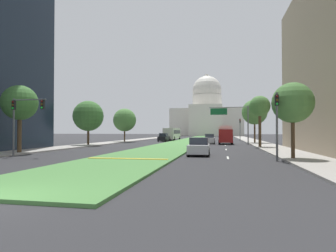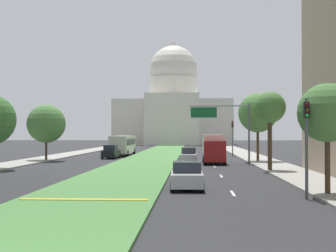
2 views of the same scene
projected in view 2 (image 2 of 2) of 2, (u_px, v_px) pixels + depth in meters
ground_plane at (158, 155)px, 74.35m from camera, size 281.81×281.81×0.00m
grass_median at (155, 156)px, 67.96m from camera, size 7.03×115.29×0.14m
median_curb_nose at (84, 199)px, 23.30m from camera, size 6.32×0.50×0.04m
lane_dashes_right at (213, 164)px, 51.94m from camera, size 0.16×52.48×0.01m
sidewalk_left at (47, 158)px, 62.24m from camera, size 4.00×115.29×0.15m
sidewalk_right at (257, 159)px, 60.88m from camera, size 4.00×115.29×0.15m
capitol_building at (173, 108)px, 137.73m from camera, size 33.23×23.05×29.58m
traffic_light_near_right at (307, 135)px, 24.49m from camera, size 0.28×0.35×5.20m
traffic_light_far_right at (233, 133)px, 68.74m from camera, size 0.28×0.35×5.20m
overhead_guide_sign at (226, 121)px, 50.77m from camera, size 6.52×0.20×6.50m
street_tree_right_near at (327, 113)px, 25.73m from camera, size 3.20×3.20×6.12m
street_tree_right_mid at (270, 108)px, 42.18m from camera, size 2.82×2.82×7.10m
street_tree_left_far at (46, 124)px, 57.48m from camera, size 4.64×4.64×6.83m
street_tree_right_far at (258, 113)px, 55.37m from camera, size 4.57×4.57×8.03m
sedan_lead_stopped at (187, 176)px, 28.93m from camera, size 2.05×4.15×1.67m
sedan_midblock at (189, 156)px, 53.28m from camera, size 1.85×4.55×1.76m
sedan_distant at (111, 152)px, 62.77m from camera, size 1.99×4.18×1.81m
box_truck_delivery at (214, 148)px, 52.71m from camera, size 2.40×6.40×3.20m
city_bus at (123, 144)px, 71.15m from camera, size 2.62×11.00×2.95m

